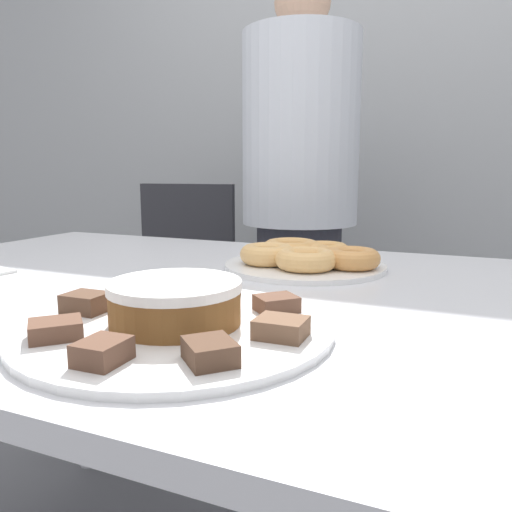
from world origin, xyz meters
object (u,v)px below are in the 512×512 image
Objects in this scene: person_standing at (299,211)px; plate_donuts at (305,266)px; office_chair_left at (174,308)px; plate_cake at (176,327)px; frosted_cake at (175,302)px.

plate_donuts is (0.24, -0.68, -0.05)m from person_standing.
office_chair_left is 1.33m from plate_cake.
person_standing is 1.74× the size of office_chair_left.
plate_cake and plate_donuts have the same top height.
person_standing is 1.15m from frosted_cake.
office_chair_left reaches higher than frosted_cake.
person_standing is 0.72m from plate_donuts.
person_standing is 4.06× the size of plate_cake.
plate_cake is (0.70, -1.08, 0.34)m from office_chair_left.
plate_donuts is at bearing -70.66° from person_standing.
frosted_cake is at bearing -93.07° from plate_donuts.
person_standing is 9.64× the size of frosted_cake.
plate_cake is (0.21, -1.13, -0.05)m from person_standing.
office_chair_left is 1.34m from frosted_cake.
plate_cake is 1.20× the size of plate_donuts.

